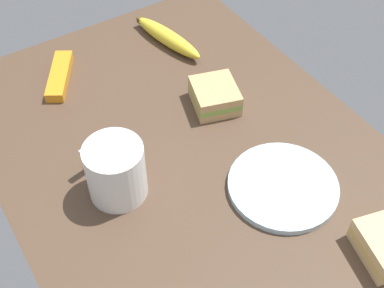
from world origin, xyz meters
TOP-DOWN VIEW (x-y plane):
  - tabletop at (0.00, 0.00)cm, footprint 90.00×64.00cm
  - plate_of_food at (-14.22, -8.84)cm, footprint 18.42×18.42cm
  - coffee_mug_black at (0.05, 14.36)cm, footprint 12.19×9.57cm
  - sandwich_side at (8.62, -10.65)cm, footprint 11.04×10.44cm
  - banana at (29.80, -12.81)cm, footprint 19.53×7.36cm
  - snack_bar at (31.39, 11.56)cm, footprint 13.56×10.19cm

SIDE VIEW (x-z plane):
  - tabletop at x=0.00cm, z-range 0.00..2.00cm
  - plate_of_food at x=-14.22cm, z-range 2.00..3.20cm
  - snack_bar at x=31.39cm, z-range 2.00..4.00cm
  - banana at x=29.80cm, z-range 2.00..5.45cm
  - sandwich_side at x=8.62cm, z-range 2.00..6.40cm
  - coffee_mug_black at x=0.05cm, z-range 2.14..12.41cm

